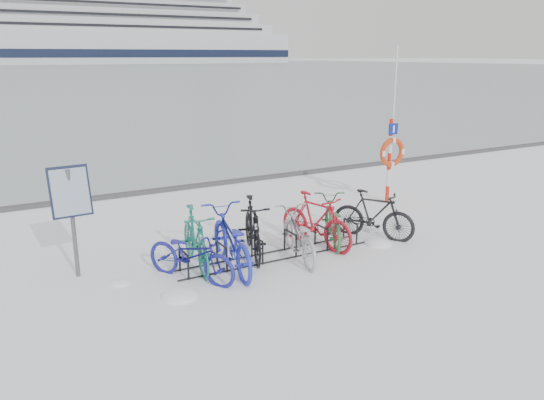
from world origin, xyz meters
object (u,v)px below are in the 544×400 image
(bike_rack, at_px, (274,248))
(cruise_ferry, at_px, (118,31))
(info_board, at_px, (71,198))
(lifebuoy_station, at_px, (392,152))

(bike_rack, xyz_separation_m, cruise_ferry, (52.08, 230.73, 13.28))
(bike_rack, bearing_deg, info_board, 166.23)
(lifebuoy_station, bearing_deg, bike_rack, -156.82)
(info_board, relative_size, cruise_ferry, 0.01)
(info_board, bearing_deg, bike_rack, -17.79)
(info_board, bearing_deg, lifebuoy_station, 3.78)
(info_board, xyz_separation_m, cruise_ferry, (55.51, 229.89, 12.05))
(cruise_ferry, bearing_deg, bike_rack, -102.72)
(bike_rack, bearing_deg, cruise_ferry, 77.28)
(lifebuoy_station, relative_size, cruise_ferry, 0.03)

